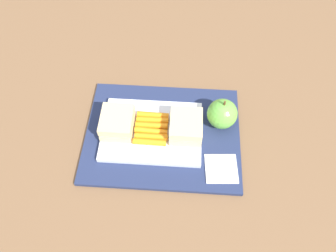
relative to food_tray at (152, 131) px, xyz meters
The scene contains 8 objects.
ground_plane 0.03m from the food_tray, ahead, with size 2.40×2.40×0.00m, color brown.
lunchbag_mat 0.03m from the food_tray, ahead, with size 0.36×0.28×0.01m, color navy.
food_tray is the anchor object (origin of this frame).
sandwich_half_left 0.08m from the food_tray, behind, with size 0.07×0.08×0.04m.
sandwich_half_right 0.08m from the food_tray, ahead, with size 0.07×0.08×0.04m.
carrot_sticks_bundle 0.01m from the food_tray, behind, with size 0.08×0.09×0.02m.
apple 0.17m from the food_tray, 13.80° to the left, with size 0.07×0.07×0.08m.
paper_napkin 0.18m from the food_tray, 27.62° to the right, with size 0.07×0.07×0.00m, color white.
Camera 1 is at (0.04, -0.40, 0.67)m, focal length 35.27 mm.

